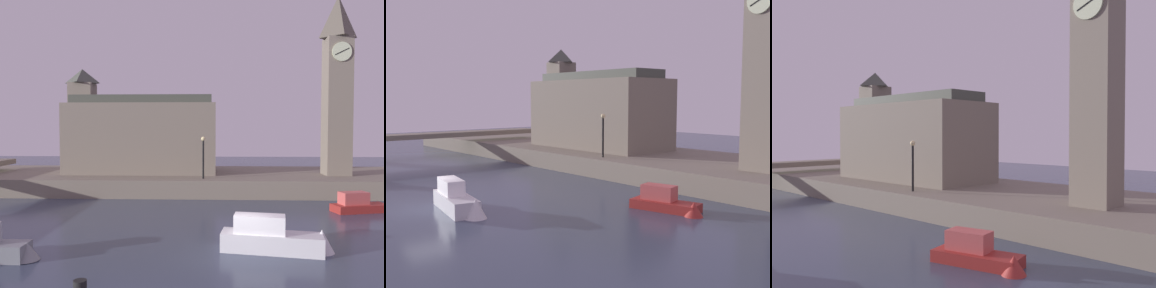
% 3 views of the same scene
% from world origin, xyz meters
% --- Properties ---
extents(far_embankment, '(70.00, 12.00, 1.50)m').
position_xyz_m(far_embankment, '(0.00, 20.00, 0.75)').
color(far_embankment, slate).
rests_on(far_embankment, ground).
extents(clock_tower, '(2.37, 2.41, 15.78)m').
position_xyz_m(clock_tower, '(10.10, 18.50, 9.69)').
color(clock_tower, slate).
rests_on(clock_tower, far_embankment).
extents(parliament_hall, '(13.82, 6.24, 9.77)m').
position_xyz_m(parliament_hall, '(-7.96, 20.25, 5.06)').
color(parliament_hall, slate).
rests_on(parliament_hall, far_embankment).
extents(streetlamp, '(0.36, 0.36, 3.48)m').
position_xyz_m(streetlamp, '(-1.72, 15.34, 3.70)').
color(streetlamp, black).
rests_on(streetlamp, far_embankment).
extents(boat_dinghy_red, '(4.66, 2.23, 1.54)m').
position_xyz_m(boat_dinghy_red, '(9.40, 9.96, 0.44)').
color(boat_dinghy_red, maroon).
rests_on(boat_dinghy_red, ground).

